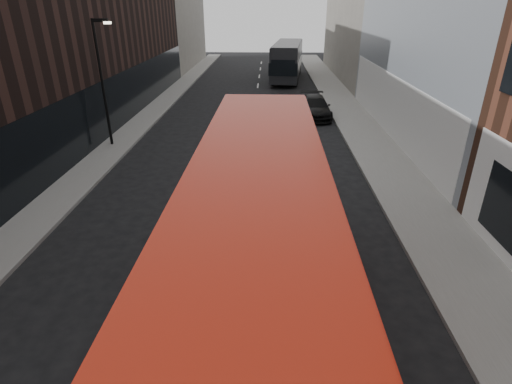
# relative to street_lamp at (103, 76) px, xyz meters

# --- Properties ---
(sidewalk_right) EXTENTS (3.00, 80.00, 0.15)m
(sidewalk_right) POSITION_rel_street_lamp_xyz_m (15.72, 7.00, -4.11)
(sidewalk_right) COLOR slate
(sidewalk_right) RESTS_ON ground
(sidewalk_left) EXTENTS (2.00, 80.00, 0.15)m
(sidewalk_left) POSITION_rel_street_lamp_xyz_m (0.22, 7.00, -4.11)
(sidewalk_left) COLOR slate
(sidewalk_left) RESTS_ON ground
(building_left_mid) EXTENTS (5.00, 24.00, 14.00)m
(building_left_mid) POSITION_rel_street_lamp_xyz_m (-3.28, 12.00, 2.82)
(building_left_mid) COLOR black
(building_left_mid) RESTS_ON ground
(building_left_far) EXTENTS (5.00, 20.00, 13.00)m
(building_left_far) POSITION_rel_street_lamp_xyz_m (-3.28, 34.00, 2.32)
(building_left_far) COLOR slate
(building_left_far) RESTS_ON ground
(street_lamp) EXTENTS (1.06, 0.22, 7.00)m
(street_lamp) POSITION_rel_street_lamp_xyz_m (0.00, 0.00, 0.00)
(street_lamp) COLOR black
(street_lamp) RESTS_ON sidewalk_left
(red_bus) EXTENTS (3.04, 12.53, 5.04)m
(red_bus) POSITION_rel_street_lamp_xyz_m (9.21, -14.98, -1.38)
(red_bus) COLOR #B61D0B
(red_bus) RESTS_ON ground
(grey_bus) EXTENTS (4.20, 12.51, 3.97)m
(grey_bus) POSITION_rel_street_lamp_xyz_m (11.41, 23.99, -2.05)
(grey_bus) COLOR black
(grey_bus) RESTS_ON ground
(car_a) EXTENTS (2.01, 4.02, 1.32)m
(car_a) POSITION_rel_street_lamp_xyz_m (9.64, -6.00, -3.52)
(car_a) COLOR black
(car_a) RESTS_ON ground
(car_b) EXTENTS (1.83, 4.01, 1.28)m
(car_b) POSITION_rel_street_lamp_xyz_m (9.59, 2.26, -3.54)
(car_b) COLOR gray
(car_b) RESTS_ON ground
(car_c) EXTENTS (2.22, 5.27, 1.52)m
(car_c) POSITION_rel_street_lamp_xyz_m (12.90, 7.38, -3.42)
(car_c) COLOR black
(car_c) RESTS_ON ground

